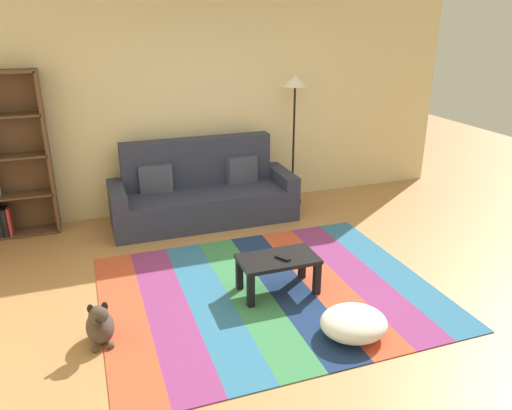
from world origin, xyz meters
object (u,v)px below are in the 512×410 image
Objects in this scene: coffee_table at (278,264)px; pouf at (354,323)px; standing_lamp at (295,98)px; dog at (100,325)px; tv_remote at (282,258)px; couch at (203,194)px.

pouf is (0.32, -0.84, -0.17)m from coffee_table.
pouf is 0.32× the size of standing_lamp.
dog is 3.83m from standing_lamp.
dog is at bearing -171.25° from coffee_table.
pouf is at bearing -17.18° from dog.
coffee_table is 1.32× the size of pouf.
tv_remote is at bearing -59.43° from coffee_table.
dog is 1.66m from tv_remote.
standing_lamp reaches higher than couch.
coffee_table is at bearing 8.75° from dog.
standing_lamp is (0.76, 3.00, 1.32)m from pouf.
coffee_table is at bearing 110.81° from pouf.
standing_lamp is at bearing 75.79° from pouf.
pouf is at bearing -79.08° from couch.
tv_remote is at bearing -82.98° from couch.
couch is at bearing 100.92° from pouf.
standing_lamp is at bearing 7.71° from couch.
pouf is at bearing -104.21° from standing_lamp.
standing_lamp is at bearing 63.37° from coffee_table.
standing_lamp reaches higher than tv_remote.
standing_lamp is 2.66m from tv_remote.
couch is at bearing 58.10° from dog.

